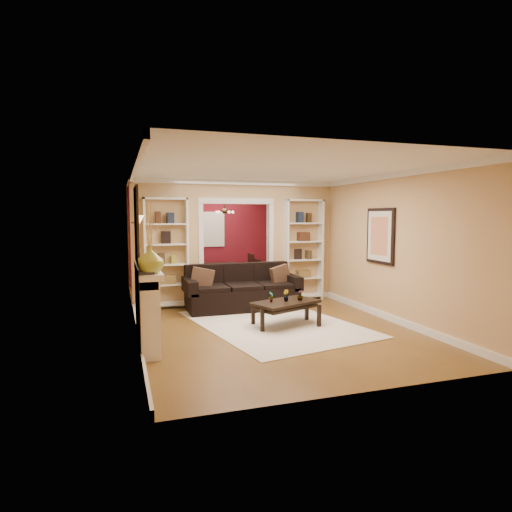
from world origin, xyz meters
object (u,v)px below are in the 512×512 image
object	(u,v)px
bookshelf_left	(166,253)
bookshelf_right	(303,250)
coffee_table	(286,313)
fireplace	(148,307)
sofa	(242,287)
dining_table	(225,278)

from	to	relation	value
bookshelf_left	bookshelf_right	distance (m)	3.10
coffee_table	fireplace	bearing A→B (deg)	167.89
sofa	bookshelf_right	world-z (taller)	bookshelf_right
coffee_table	dining_table	world-z (taller)	dining_table
fireplace	dining_table	world-z (taller)	fireplace
fireplace	bookshelf_left	bearing A→B (deg)	77.95
bookshelf_right	fireplace	xyz separation A→B (m)	(-3.64, -2.53, -0.57)
bookshelf_right	coffee_table	bearing A→B (deg)	-121.05
dining_table	bookshelf_left	bearing A→B (deg)	136.19
bookshelf_right	sofa	bearing A→B (deg)	-160.44
sofa	bookshelf_right	distance (m)	1.86
sofa	bookshelf_left	distance (m)	1.72
sofa	coffee_table	distance (m)	1.60
sofa	coffee_table	xyz separation A→B (m)	(0.36, -1.54, -0.24)
bookshelf_left	dining_table	world-z (taller)	bookshelf_left
sofa	dining_table	distance (m)	2.34
fireplace	coffee_table	bearing A→B (deg)	9.88
sofa	coffee_table	world-z (taller)	sofa
bookshelf_left	bookshelf_right	size ratio (longest dim) A/B	1.00
bookshelf_right	dining_table	bearing A→B (deg)	129.35
fireplace	dining_table	size ratio (longest dim) A/B	0.93
fireplace	dining_table	distance (m)	4.82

